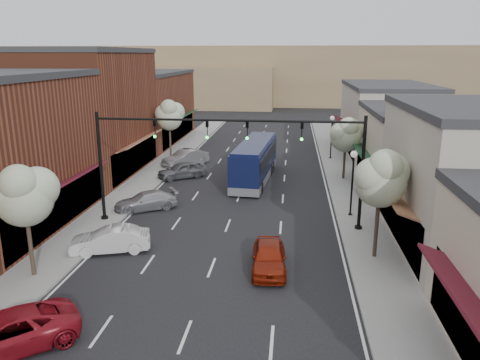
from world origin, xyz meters
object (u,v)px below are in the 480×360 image
(tree_right_near, at_px, (382,177))
(lamp_post_near, at_px, (353,173))
(signal_mast_right, at_px, (322,155))
(parked_car_c, at_px, (146,201))
(parked_car_a, at_px, (5,333))
(lamp_post_far, at_px, (332,130))
(parked_car_e, at_px, (186,158))
(tree_right_far, at_px, (347,134))
(parked_car_b, at_px, (110,240))
(parked_car_d, at_px, (182,170))
(signal_mast_left, at_px, (137,151))
(coach_bus, at_px, (255,160))
(tree_left_near, at_px, (24,194))
(red_hatchback, at_px, (269,257))
(tree_left_far, at_px, (169,115))

(tree_right_near, distance_m, lamp_post_near, 6.74)
(signal_mast_right, height_order, parked_car_c, signal_mast_right)
(parked_car_a, bearing_deg, lamp_post_near, 98.79)
(lamp_post_far, height_order, parked_car_e, lamp_post_far)
(parked_car_c, bearing_deg, tree_right_far, 93.14)
(signal_mast_right, distance_m, tree_right_near, 4.89)
(tree_right_far, bearing_deg, parked_car_b, -130.26)
(parked_car_c, distance_m, parked_car_d, 8.57)
(signal_mast_left, distance_m, lamp_post_near, 13.75)
(signal_mast_left, relative_size, coach_bus, 0.75)
(signal_mast_left, relative_size, lamp_post_far, 1.85)
(tree_right_far, bearing_deg, tree_left_near, -129.69)
(red_hatchback, bearing_deg, parked_car_a, -143.13)
(tree_right_far, bearing_deg, parked_car_d, -176.17)
(coach_bus, height_order, parked_car_b, coach_bus)
(signal_mast_left, relative_size, parked_car_d, 1.97)
(signal_mast_right, bearing_deg, parked_car_b, -157.56)
(parked_car_a, xyz_separation_m, parked_car_e, (0.00, 29.07, 0.07))
(red_hatchback, distance_m, parked_car_d, 18.91)
(signal_mast_left, height_order, parked_car_c, signal_mast_left)
(tree_left_near, bearing_deg, parked_car_e, 85.02)
(tree_right_far, height_order, lamp_post_far, tree_right_far)
(tree_right_far, xyz_separation_m, parked_car_e, (-14.55, 3.57, -3.21))
(parked_car_b, bearing_deg, parked_car_d, 162.08)
(signal_mast_right, distance_m, signal_mast_left, 11.24)
(tree_right_far, xyz_separation_m, lamp_post_far, (-0.55, 8.06, -0.99))
(tree_left_far, bearing_deg, parked_car_d, -68.32)
(tree_left_far, bearing_deg, tree_right_far, -19.87)
(coach_bus, xyz_separation_m, parked_car_c, (-6.82, -8.56, -1.11))
(tree_left_far, bearing_deg, tree_left_near, -90.00)
(signal_mast_right, relative_size, tree_left_far, 1.34)
(parked_car_b, bearing_deg, lamp_post_far, 134.23)
(coach_bus, distance_m, parked_car_b, 17.06)
(tree_right_far, xyz_separation_m, red_hatchback, (-5.48, -17.89, -3.28))
(tree_left_far, height_order, parked_car_b, tree_left_far)
(lamp_post_far, xyz_separation_m, parked_car_a, (-14.00, -33.55, -2.30))
(signal_mast_left, distance_m, parked_car_d, 11.69)
(parked_car_a, distance_m, parked_car_e, 29.07)
(parked_car_b, relative_size, parked_car_e, 0.89)
(lamp_post_near, height_order, parked_car_b, lamp_post_near)
(lamp_post_far, bearing_deg, parked_car_a, -112.65)
(signal_mast_left, height_order, lamp_post_near, signal_mast_left)
(parked_car_b, distance_m, parked_car_d, 15.72)
(tree_left_far, height_order, parked_car_e, tree_left_far)
(tree_left_near, bearing_deg, parked_car_a, -69.52)
(parked_car_b, bearing_deg, tree_right_near, 75.58)
(parked_car_d, bearing_deg, signal_mast_right, 10.60)
(tree_right_near, bearing_deg, coach_bus, 116.59)
(tree_left_near, height_order, lamp_post_near, tree_left_near)
(parked_car_c, xyz_separation_m, parked_car_d, (0.52, 8.56, 0.08))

